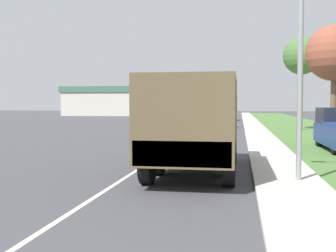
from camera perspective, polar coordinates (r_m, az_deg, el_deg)
ground_plane at (r=40.71m, az=5.16°, el=-0.01°), size 180.00×180.00×0.00m
lane_centre_stripe at (r=40.71m, az=5.16°, el=-0.00°), size 0.12×120.00×0.00m
sidewalk_right at (r=40.60m, az=11.50°, el=0.02°), size 1.80×120.00×0.12m
grass_strip_right at (r=40.98m, az=17.66°, el=-0.10°), size 7.00×120.00×0.02m
military_truck at (r=12.89m, az=3.83°, el=0.73°), size 2.42×7.02×2.83m
car_nearest_ahead at (r=24.68m, az=-1.62°, el=-0.47°), size 1.80×4.53×1.36m
car_second_ahead at (r=38.43m, az=7.38°, el=0.74°), size 1.90×4.15×1.38m
car_third_ahead at (r=48.34m, az=3.65°, el=1.23°), size 1.94×4.07×1.42m
car_fourth_ahead at (r=55.83m, az=8.31°, el=1.43°), size 1.94×4.24×1.40m
car_farthest_ahead at (r=67.72m, az=5.32°, el=1.77°), size 1.82×4.80×1.58m
lamp_post at (r=11.62m, az=16.47°, el=12.92°), size 1.69×0.24×6.70m
tree_mid_right at (r=23.76m, az=21.60°, el=9.11°), size 2.92×2.92×6.21m
tree_far_right at (r=36.13m, az=17.68°, el=8.98°), size 3.01×3.01×7.50m
building_distant at (r=80.43m, az=-7.61°, el=3.36°), size 16.90×10.18×5.31m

